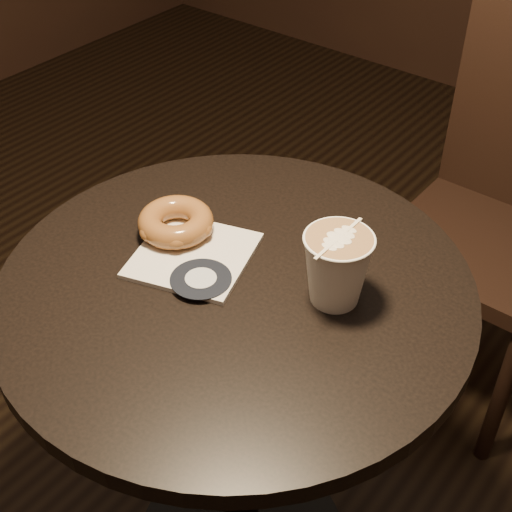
% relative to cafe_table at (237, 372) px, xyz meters
% --- Properties ---
extents(cafe_table, '(0.70, 0.70, 0.75)m').
position_rel_cafe_table_xyz_m(cafe_table, '(0.00, 0.00, 0.00)').
color(cafe_table, black).
rests_on(cafe_table, ground).
extents(chair, '(0.40, 0.40, 1.00)m').
position_rel_cafe_table_xyz_m(chair, '(0.14, 0.78, 0.01)').
color(chair, black).
rests_on(chair, ground).
extents(pastry_bag, '(0.21, 0.21, 0.01)m').
position_rel_cafe_table_xyz_m(pastry_bag, '(-0.08, 0.00, 0.20)').
color(pastry_bag, silver).
rests_on(pastry_bag, cafe_table).
extents(doughnut, '(0.12, 0.12, 0.04)m').
position_rel_cafe_table_xyz_m(doughnut, '(-0.14, 0.03, 0.23)').
color(doughnut, brown).
rests_on(doughnut, pastry_bag).
extents(latte_cup, '(0.10, 0.10, 0.11)m').
position_rel_cafe_table_xyz_m(latte_cup, '(0.13, 0.06, 0.25)').
color(latte_cup, white).
rests_on(latte_cup, cafe_table).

